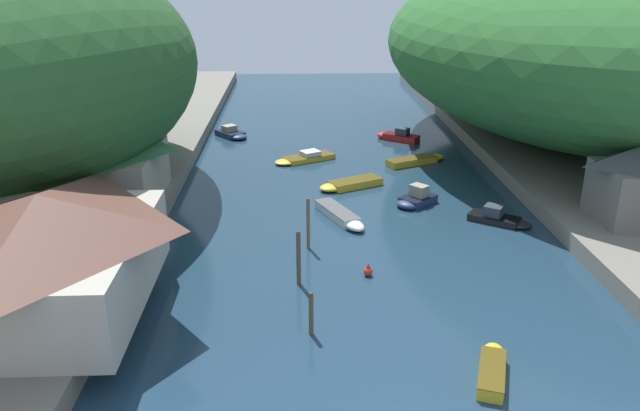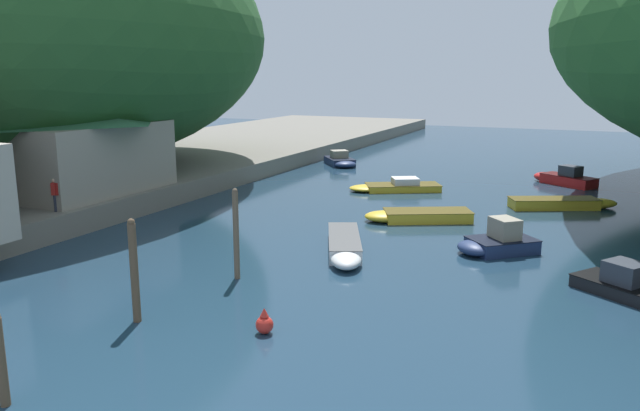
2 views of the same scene
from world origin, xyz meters
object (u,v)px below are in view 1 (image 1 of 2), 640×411
object	(u,v)px
boat_yellow_tender	(348,184)
person_by_boathouse	(143,209)
boathouse_shed	(111,169)
person_on_quay	(140,210)
boat_small_dinghy	(342,216)
channel_buoy_near	(368,271)
boat_mid_channel	(500,218)
boat_white_cruiser	(304,158)
boat_far_upstream	(492,367)
boat_open_rowboat	(397,136)
boat_moored_right	(232,134)
waterfront_building	(45,248)
boat_near_quay	(415,199)
boat_cabin_cruiser	(418,160)

from	to	relation	value
boat_yellow_tender	person_by_boathouse	world-z (taller)	person_by_boathouse
boathouse_shed	person_on_quay	world-z (taller)	boathouse_shed
boat_yellow_tender	boat_small_dinghy	bearing A→B (deg)	144.76
boathouse_shed	boat_small_dinghy	size ratio (longest dim) A/B	1.57
boathouse_shed	channel_buoy_near	size ratio (longest dim) A/B	11.76
boat_mid_channel	boat_white_cruiser	distance (m)	22.28
boat_far_upstream	person_on_quay	size ratio (longest dim) A/B	2.66
boat_open_rowboat	boat_white_cruiser	bearing A→B (deg)	159.31
boat_moored_right	waterfront_building	bearing A→B (deg)	43.40
boat_mid_channel	channel_buoy_near	xyz separation A→B (m)	(-10.95, -8.17, -0.05)
boathouse_shed	person_by_boathouse	size ratio (longest dim) A/B	5.97
boat_near_quay	boat_small_dinghy	size ratio (longest dim) A/B	0.62
waterfront_building	person_by_boathouse	xyz separation A→B (m)	(2.33, 11.22, -2.22)
boat_yellow_tender	person_by_boathouse	size ratio (longest dim) A/B	3.62
boat_open_rowboat	person_on_quay	size ratio (longest dim) A/B	2.93
boat_moored_right	person_by_boathouse	world-z (taller)	person_by_boathouse
boat_yellow_tender	boat_far_upstream	xyz separation A→B (m)	(4.58, -27.11, 0.04)
waterfront_building	person_on_quay	distance (m)	11.54
boat_near_quay	person_on_quay	size ratio (longest dim) A/B	2.35
waterfront_building	boat_open_rowboat	distance (m)	44.92
boat_mid_channel	boat_white_cruiser	world-z (taller)	boat_mid_channel
boat_yellow_tender	person_on_quay	xyz separation A→B (m)	(-15.56, -10.54, 1.96)
boat_open_rowboat	boat_small_dinghy	bearing A→B (deg)	-164.91
boat_white_cruiser	channel_buoy_near	distance (m)	25.28
waterfront_building	boat_white_cruiser	xyz separation A→B (m)	(13.92, 29.88, -4.19)
waterfront_building	boat_near_quay	size ratio (longest dim) A/B	3.60
boat_cabin_cruiser	person_by_boathouse	world-z (taller)	person_by_boathouse
person_on_quay	boat_mid_channel	bearing A→B (deg)	-106.20
boat_open_rowboat	boat_cabin_cruiser	size ratio (longest dim) A/B	0.76
boat_mid_channel	boat_open_rowboat	bearing A→B (deg)	-136.09
channel_buoy_near	boat_mid_channel	bearing A→B (deg)	36.72
boat_white_cruiser	boat_yellow_tender	bearing A→B (deg)	175.90
boat_mid_channel	boat_cabin_cruiser	world-z (taller)	boat_mid_channel
waterfront_building	boat_near_quay	bearing A→B (deg)	36.93
boat_far_upstream	boat_near_quay	bearing A→B (deg)	108.07
boat_near_quay	boat_cabin_cruiser	size ratio (longest dim) A/B	0.61
boat_moored_right	boat_white_cruiser	bearing A→B (deg)	91.54
boat_white_cruiser	channel_buoy_near	bearing A→B (deg)	159.36
boat_mid_channel	person_by_boathouse	xyz separation A→B (m)	(-26.16, -1.80, 1.88)
boat_yellow_tender	person_on_quay	world-z (taller)	person_on_quay
boathouse_shed	boat_mid_channel	world-z (taller)	boathouse_shed
boat_near_quay	channel_buoy_near	size ratio (longest dim) A/B	4.62
boat_near_quay	boat_cabin_cruiser	world-z (taller)	boat_near_quay
boat_mid_channel	boat_far_upstream	size ratio (longest dim) A/B	1.07
boat_near_quay	boat_moored_right	bearing A→B (deg)	-4.73
boat_small_dinghy	boat_cabin_cruiser	xyz separation A→B (m)	(8.69, 14.63, -0.02)
boat_near_quay	boat_open_rowboat	bearing A→B (deg)	-46.55
person_by_boathouse	boat_far_upstream	bearing A→B (deg)	-132.18
boat_mid_channel	boat_white_cruiser	xyz separation A→B (m)	(-14.57, 16.85, -0.09)
boathouse_shed	boat_near_quay	bearing A→B (deg)	3.41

